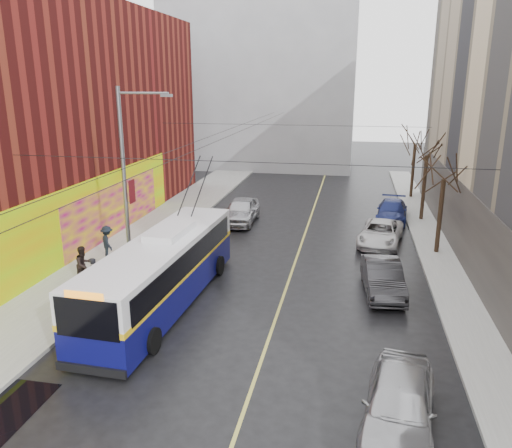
% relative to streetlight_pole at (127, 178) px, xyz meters
% --- Properties ---
extents(ground, '(140.00, 140.00, 0.00)m').
position_rel_streetlight_pole_xyz_m(ground, '(6.14, -10.00, -4.85)').
color(ground, black).
rests_on(ground, ground).
extents(sidewalk_left, '(4.00, 60.00, 0.15)m').
position_rel_streetlight_pole_xyz_m(sidewalk_left, '(-1.86, 2.00, -4.77)').
color(sidewalk_left, gray).
rests_on(sidewalk_left, ground).
extents(sidewalk_right, '(2.00, 60.00, 0.15)m').
position_rel_streetlight_pole_xyz_m(sidewalk_right, '(15.14, 2.00, -4.77)').
color(sidewalk_right, gray).
rests_on(sidewalk_right, ground).
extents(lane_line, '(0.12, 50.00, 0.01)m').
position_rel_streetlight_pole_xyz_m(lane_line, '(7.64, 4.00, -4.84)').
color(lane_line, '#BFB74C').
rests_on(lane_line, ground).
extents(building_far, '(20.50, 12.10, 18.00)m').
position_rel_streetlight_pole_xyz_m(building_far, '(0.14, 34.99, 4.17)').
color(building_far, gray).
rests_on(building_far, ground).
extents(streetlight_pole, '(2.65, 0.60, 9.00)m').
position_rel_streetlight_pole_xyz_m(streetlight_pole, '(0.00, 0.00, 0.00)').
color(streetlight_pole, slate).
rests_on(streetlight_pole, ground).
extents(catenary_wires, '(18.00, 60.00, 0.22)m').
position_rel_streetlight_pole_xyz_m(catenary_wires, '(3.60, 4.77, 1.40)').
color(catenary_wires, black).
extents(tree_near, '(3.20, 3.20, 6.40)m').
position_rel_streetlight_pole_xyz_m(tree_near, '(15.14, 6.00, 0.13)').
color(tree_near, black).
rests_on(tree_near, ground).
extents(tree_mid, '(3.20, 3.20, 6.68)m').
position_rel_streetlight_pole_xyz_m(tree_mid, '(15.14, 13.00, 0.41)').
color(tree_mid, black).
rests_on(tree_mid, ground).
extents(tree_far, '(3.20, 3.20, 6.57)m').
position_rel_streetlight_pole_xyz_m(tree_far, '(15.14, 20.00, 0.30)').
color(tree_far, black).
rests_on(tree_far, ground).
extents(puddle, '(2.08, 2.97, 0.01)m').
position_rel_streetlight_pole_xyz_m(puddle, '(0.70, -10.70, -4.84)').
color(puddle, black).
rests_on(puddle, ground).
extents(pigeons_flying, '(1.66, 3.85, 2.56)m').
position_rel_streetlight_pole_xyz_m(pigeons_flying, '(4.10, -0.35, 1.76)').
color(pigeons_flying, slate).
extents(trolleybus, '(3.13, 11.82, 5.55)m').
position_rel_streetlight_pole_xyz_m(trolleybus, '(2.75, -2.99, -3.30)').
color(trolleybus, '#090A4A').
rests_on(trolleybus, ground).
extents(parked_car_a, '(2.54, 4.92, 1.60)m').
position_rel_streetlight_pole_xyz_m(parked_car_a, '(11.94, -9.31, -4.05)').
color(parked_car_a, '#A0A0A4').
rests_on(parked_car_a, ground).
extents(parked_car_b, '(1.97, 4.62, 1.48)m').
position_rel_streetlight_pole_xyz_m(parked_car_b, '(11.94, 0.03, -4.11)').
color(parked_car_b, '#28282A').
rests_on(parked_car_b, ground).
extents(parked_car_c, '(3.04, 5.21, 1.36)m').
position_rel_streetlight_pole_xyz_m(parked_car_c, '(12.16, 7.18, -4.17)').
color(parked_car_c, silver).
rests_on(parked_car_c, ground).
extents(parked_car_d, '(2.46, 4.99, 1.40)m').
position_rel_streetlight_pole_xyz_m(parked_car_d, '(13.14, 12.54, -4.15)').
color(parked_car_d, navy).
rests_on(parked_car_d, ground).
extents(following_car, '(1.99, 4.90, 1.67)m').
position_rel_streetlight_pole_xyz_m(following_car, '(3.14, 10.19, -4.01)').
color(following_car, '#B2B2B7').
rests_on(following_car, ground).
extents(pedestrian_a, '(0.50, 0.65, 1.60)m').
position_rel_streetlight_pole_xyz_m(pedestrian_a, '(-0.57, -2.69, -3.89)').
color(pedestrian_a, black).
rests_on(pedestrian_a, sidewalk_left).
extents(pedestrian_b, '(0.94, 1.05, 1.77)m').
position_rel_streetlight_pole_xyz_m(pedestrian_b, '(-1.63, -1.76, -3.81)').
color(pedestrian_b, black).
rests_on(pedestrian_b, sidewalk_left).
extents(pedestrian_c, '(1.25, 1.28, 1.76)m').
position_rel_streetlight_pole_xyz_m(pedestrian_c, '(-2.16, 1.59, -3.82)').
color(pedestrian_c, black).
rests_on(pedestrian_c, sidewalk_left).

